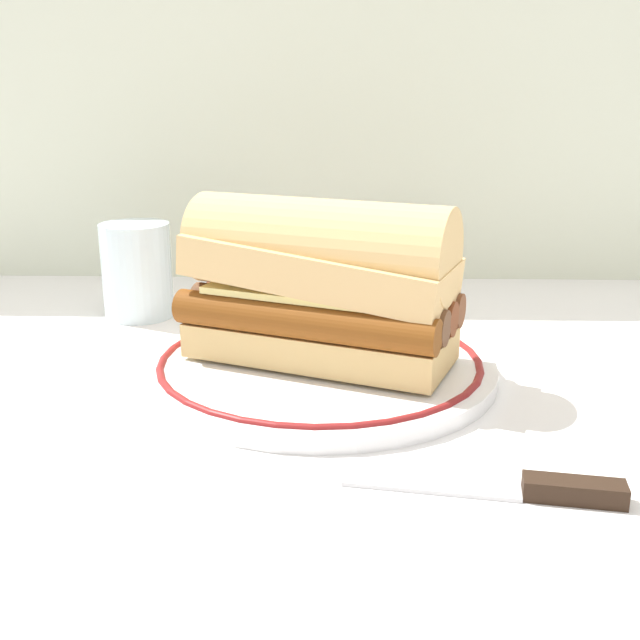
{
  "coord_description": "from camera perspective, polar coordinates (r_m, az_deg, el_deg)",
  "views": [
    {
      "loc": [
        -0.01,
        -0.52,
        0.22
      ],
      "look_at": [
        -0.03,
        0.03,
        0.04
      ],
      "focal_mm": 42.71,
      "sensor_mm": 36.0,
      "label": 1
    }
  ],
  "objects": [
    {
      "name": "ground_plane",
      "position": [
        0.57,
        2.5,
        -5.32
      ],
      "size": [
        1.5,
        1.5,
        0.0
      ],
      "primitive_type": "plane",
      "color": "white"
    },
    {
      "name": "salt_shaker",
      "position": [
        0.85,
        6.24,
        4.8
      ],
      "size": [
        0.03,
        0.03,
        0.07
      ],
      "color": "white",
      "rests_on": "ground_plane"
    },
    {
      "name": "butter_knife",
      "position": [
        0.44,
        13.83,
        -12.05
      ],
      "size": [
        0.16,
        0.04,
        0.01
      ],
      "color": "silver",
      "rests_on": "ground_plane"
    },
    {
      "name": "plate",
      "position": [
        0.6,
        -0.0,
        -3.42
      ],
      "size": [
        0.27,
        0.27,
        0.01
      ],
      "color": "white",
      "rests_on": "ground_plane"
    },
    {
      "name": "drinking_glass",
      "position": [
        0.76,
        -13.52,
        3.18
      ],
      "size": [
        0.07,
        0.07,
        0.09
      ],
      "color": "silver",
      "rests_on": "ground_plane"
    },
    {
      "name": "wall_back",
      "position": [
        0.88,
        2.45,
        22.56
      ],
      "size": [
        1.5,
        0.02,
        0.6
      ],
      "primitive_type": "cube",
      "color": "white",
      "rests_on": "ground_plane"
    },
    {
      "name": "sausage_sandwich",
      "position": [
        0.57,
        0.0,
        2.9
      ],
      "size": [
        0.22,
        0.16,
        0.12
      ],
      "rotation": [
        0.0,
        0.0,
        -0.37
      ],
      "color": "#DEB973",
      "rests_on": "plate"
    }
  ]
}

